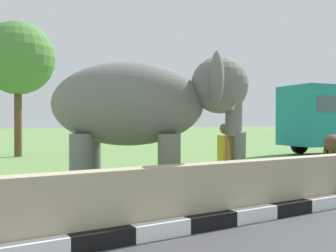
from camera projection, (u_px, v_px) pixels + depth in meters
barrier_parapet at (101, 206)px, 5.43m from camera, size 28.00×0.36×1.00m
elephant at (145, 107)px, 7.89m from camera, size 3.95×3.51×3.01m
person_handler at (225, 158)px, 8.15m from camera, size 0.38×0.63×1.66m
cow_near at (333, 144)px, 14.46m from camera, size 1.57×1.69×1.23m
tree_distant at (18, 59)px, 18.89m from camera, size 3.55×3.55×6.58m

